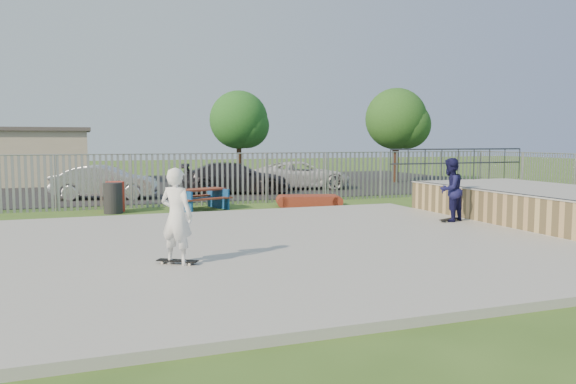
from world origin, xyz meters
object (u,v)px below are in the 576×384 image
object	(u,v)px
car_silver	(105,182)
car_white	(302,175)
skater_white	(177,216)
car_dark	(236,178)
funbox	(309,201)
picnic_table	(201,199)
tree_right	(396,119)
trash_bin_red	(115,197)
tree_mid	(239,120)
skater_navy	(450,190)
trash_bin_grey	(113,198)

from	to	relation	value
car_silver	car_white	xyz separation A→B (m)	(9.64, 1.75, -0.01)
skater_white	car_silver	bearing A→B (deg)	-43.70
car_dark	funbox	bearing A→B (deg)	-155.29
picnic_table	tree_right	world-z (taller)	tree_right
picnic_table	trash_bin_red	xyz separation A→B (m)	(-2.92, 0.51, 0.14)
funbox	tree_right	distance (m)	13.74
tree_mid	skater_navy	size ratio (longest dim) A/B	3.02
car_white	tree_right	world-z (taller)	tree_right
trash_bin_red	tree_mid	distance (m)	16.09
trash_bin_grey	tree_right	bearing A→B (deg)	28.70
funbox	tree_mid	world-z (taller)	tree_mid
picnic_table	skater_white	world-z (taller)	skater_white
funbox	skater_white	size ratio (longest dim) A/B	1.23
car_silver	tree_mid	distance (m)	12.68
trash_bin_grey	car_dark	world-z (taller)	car_dark
skater_navy	skater_white	size ratio (longest dim) A/B	1.00
trash_bin_red	car_white	bearing A→B (deg)	33.02
car_silver	tree_mid	size ratio (longest dim) A/B	0.77
car_dark	skater_navy	bearing A→B (deg)	-152.73
funbox	trash_bin_grey	xyz separation A→B (m)	(-7.11, 0.37, 0.32)
skater_white	skater_navy	bearing A→B (deg)	-117.22
skater_navy	skater_white	xyz separation A→B (m)	(-8.35, -2.97, 0.00)
car_silver	skater_white	xyz separation A→B (m)	(0.77, -14.28, 0.34)
trash_bin_red	car_silver	distance (m)	4.41
car_silver	skater_navy	world-z (taller)	skater_navy
car_silver	car_dark	world-z (taller)	car_dark
tree_mid	tree_right	bearing A→B (deg)	-31.03
trash_bin_red	car_silver	size ratio (longest dim) A/B	0.25
trash_bin_red	car_white	world-z (taller)	car_white
trash_bin_red	skater_navy	world-z (taller)	skater_navy
trash_bin_grey	car_white	world-z (taller)	car_white
funbox	tree_right	bearing A→B (deg)	60.24
car_dark	skater_navy	world-z (taller)	skater_navy
car_silver	funbox	bearing A→B (deg)	-112.36
car_dark	skater_white	xyz separation A→B (m)	(-5.07, -14.83, 0.33)
picnic_table	tree_mid	bearing A→B (deg)	49.88
skater_navy	funbox	bearing A→B (deg)	-96.30
car_dark	tree_right	distance (m)	11.69
picnic_table	funbox	xyz separation A→B (m)	(4.09, -0.35, -0.18)
picnic_table	trash_bin_grey	bearing A→B (deg)	160.04
trash_bin_red	car_white	distance (m)	11.30
picnic_table	car_silver	bearing A→B (deg)	102.49
picnic_table	trash_bin_red	distance (m)	2.96
funbox	car_white	distance (m)	7.46
car_white	skater_navy	size ratio (longest dim) A/B	2.74
tree_mid	skater_white	xyz separation A→B (m)	(-7.55, -23.36, -2.68)
skater_white	funbox	bearing A→B (deg)	-82.18
tree_mid	skater_white	world-z (taller)	tree_mid
funbox	trash_bin_red	size ratio (longest dim) A/B	2.14
car_white	trash_bin_red	bearing A→B (deg)	130.72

